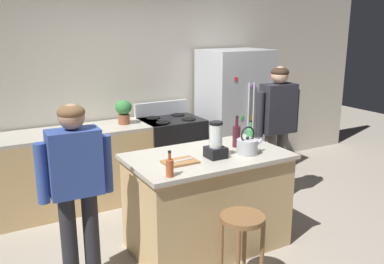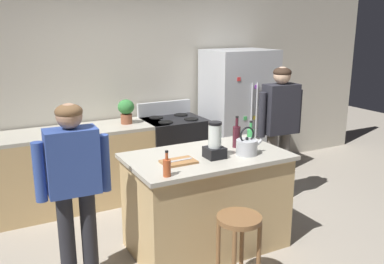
{
  "view_description": "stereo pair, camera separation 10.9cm",
  "coord_description": "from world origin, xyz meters",
  "px_view_note": "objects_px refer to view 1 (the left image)",
  "views": [
    {
      "loc": [
        -1.96,
        -3.16,
        2.13
      ],
      "look_at": [
        0.0,
        0.3,
        1.09
      ],
      "focal_mm": 38.86,
      "sensor_mm": 36.0,
      "label": 1
    },
    {
      "loc": [
        -1.86,
        -3.22,
        2.13
      ],
      "look_at": [
        0.0,
        0.3,
        1.09
      ],
      "focal_mm": 38.86,
      "sensor_mm": 36.0,
      "label": 2
    }
  ],
  "objects_px": {
    "tea_kettle": "(247,146)",
    "stove_range": "(171,153)",
    "potted_plant": "(124,110)",
    "bottle_wine": "(236,135)",
    "blender_appliance": "(216,143)",
    "person_by_sink_right": "(277,122)",
    "cutting_board": "(180,162)",
    "bottle_cooking_sauce": "(170,167)",
    "bottle_soda": "(250,136)",
    "refrigerator": "(235,115)",
    "bar_stool": "(242,233)",
    "person_by_island_left": "(76,180)",
    "kitchen_island": "(207,201)",
    "chef_knife": "(182,160)"
  },
  "relations": [
    {
      "from": "tea_kettle",
      "to": "stove_range",
      "type": "bearing_deg",
      "value": 88.56
    },
    {
      "from": "potted_plant",
      "to": "bottle_wine",
      "type": "xyz_separation_m",
      "value": [
        0.63,
        -1.47,
        -0.06
      ]
    },
    {
      "from": "potted_plant",
      "to": "blender_appliance",
      "type": "height_order",
      "value": "blender_appliance"
    },
    {
      "from": "stove_range",
      "to": "person_by_sink_right",
      "type": "distance_m",
      "value": 1.46
    },
    {
      "from": "cutting_board",
      "to": "person_by_sink_right",
      "type": "bearing_deg",
      "value": 20.31
    },
    {
      "from": "potted_plant",
      "to": "bottle_cooking_sauce",
      "type": "xyz_separation_m",
      "value": [
        -0.32,
        -1.9,
        -0.09
      ]
    },
    {
      "from": "bottle_soda",
      "to": "refrigerator",
      "type": "bearing_deg",
      "value": 60.09
    },
    {
      "from": "refrigerator",
      "to": "bar_stool",
      "type": "xyz_separation_m",
      "value": [
        -1.5,
        -2.25,
        -0.38
      ]
    },
    {
      "from": "bar_stool",
      "to": "potted_plant",
      "type": "relative_size",
      "value": 2.21
    },
    {
      "from": "bottle_cooking_sauce",
      "to": "potted_plant",
      "type": "bearing_deg",
      "value": 80.37
    },
    {
      "from": "stove_range",
      "to": "blender_appliance",
      "type": "distance_m",
      "value": 1.78
    },
    {
      "from": "stove_range",
      "to": "tea_kettle",
      "type": "height_order",
      "value": "tea_kettle"
    },
    {
      "from": "bottle_wine",
      "to": "tea_kettle",
      "type": "xyz_separation_m",
      "value": [
        -0.05,
        -0.24,
        -0.04
      ]
    },
    {
      "from": "person_by_island_left",
      "to": "person_by_sink_right",
      "type": "relative_size",
      "value": 0.94
    },
    {
      "from": "kitchen_island",
      "to": "potted_plant",
      "type": "relative_size",
      "value": 5.01
    },
    {
      "from": "refrigerator",
      "to": "cutting_board",
      "type": "xyz_separation_m",
      "value": [
        -1.71,
        -1.59,
        0.05
      ]
    },
    {
      "from": "cutting_board",
      "to": "stove_range",
      "type": "bearing_deg",
      "value": 66.08
    },
    {
      "from": "person_by_sink_right",
      "to": "chef_knife",
      "type": "bearing_deg",
      "value": -159.45
    },
    {
      "from": "kitchen_island",
      "to": "bottle_wine",
      "type": "relative_size",
      "value": 4.76
    },
    {
      "from": "cutting_board",
      "to": "tea_kettle",
      "type": "bearing_deg",
      "value": -6.57
    },
    {
      "from": "tea_kettle",
      "to": "potted_plant",
      "type": "bearing_deg",
      "value": 108.7
    },
    {
      "from": "chef_knife",
      "to": "bottle_soda",
      "type": "bearing_deg",
      "value": 7.11
    },
    {
      "from": "bottle_cooking_sauce",
      "to": "kitchen_island",
      "type": "bearing_deg",
      "value": 31.24
    },
    {
      "from": "bottle_wine",
      "to": "bottle_soda",
      "type": "height_order",
      "value": "bottle_wine"
    },
    {
      "from": "bottle_wine",
      "to": "bottle_soda",
      "type": "xyz_separation_m",
      "value": [
        0.15,
        -0.02,
        -0.02
      ]
    },
    {
      "from": "person_by_island_left",
      "to": "refrigerator",
      "type": "bearing_deg",
      "value": 30.72
    },
    {
      "from": "kitchen_island",
      "to": "tea_kettle",
      "type": "xyz_separation_m",
      "value": [
        0.33,
        -0.17,
        0.55
      ]
    },
    {
      "from": "person_by_sink_right",
      "to": "bottle_soda",
      "type": "height_order",
      "value": "person_by_sink_right"
    },
    {
      "from": "potted_plant",
      "to": "tea_kettle",
      "type": "bearing_deg",
      "value": -71.3
    },
    {
      "from": "bottle_cooking_sauce",
      "to": "cutting_board",
      "type": "relative_size",
      "value": 0.72
    },
    {
      "from": "stove_range",
      "to": "bottle_wine",
      "type": "xyz_separation_m",
      "value": [
        0.0,
        -1.45,
        0.58
      ]
    },
    {
      "from": "person_by_sink_right",
      "to": "bar_stool",
      "type": "bearing_deg",
      "value": -138.38
    },
    {
      "from": "person_by_sink_right",
      "to": "blender_appliance",
      "type": "distance_m",
      "value": 1.41
    },
    {
      "from": "tea_kettle",
      "to": "chef_knife",
      "type": "relative_size",
      "value": 1.25
    },
    {
      "from": "person_by_island_left",
      "to": "chef_knife",
      "type": "bearing_deg",
      "value": -2.35
    },
    {
      "from": "tea_kettle",
      "to": "refrigerator",
      "type": "bearing_deg",
      "value": 58.25
    },
    {
      "from": "blender_appliance",
      "to": "bottle_soda",
      "type": "height_order",
      "value": "blender_appliance"
    },
    {
      "from": "kitchen_island",
      "to": "bar_stool",
      "type": "distance_m",
      "value": 0.76
    },
    {
      "from": "stove_range",
      "to": "bottle_soda",
      "type": "xyz_separation_m",
      "value": [
        0.16,
        -1.47,
        0.55
      ]
    },
    {
      "from": "kitchen_island",
      "to": "refrigerator",
      "type": "bearing_deg",
      "value": 47.69
    },
    {
      "from": "person_by_sink_right",
      "to": "potted_plant",
      "type": "bearing_deg",
      "value": 145.81
    },
    {
      "from": "person_by_island_left",
      "to": "bottle_soda",
      "type": "bearing_deg",
      "value": 3.44
    },
    {
      "from": "bottle_cooking_sauce",
      "to": "chef_knife",
      "type": "xyz_separation_m",
      "value": [
        0.25,
        0.26,
        -0.06
      ]
    },
    {
      "from": "blender_appliance",
      "to": "tea_kettle",
      "type": "bearing_deg",
      "value": -9.68
    },
    {
      "from": "person_by_island_left",
      "to": "cutting_board",
      "type": "xyz_separation_m",
      "value": [
        0.91,
        -0.04,
        0.01
      ]
    },
    {
      "from": "refrigerator",
      "to": "stove_range",
      "type": "distance_m",
      "value": 1.07
    },
    {
      "from": "person_by_island_left",
      "to": "person_by_sink_right",
      "type": "height_order",
      "value": "person_by_sink_right"
    },
    {
      "from": "cutting_board",
      "to": "bar_stool",
      "type": "bearing_deg",
      "value": -72.59
    },
    {
      "from": "kitchen_island",
      "to": "stove_range",
      "type": "distance_m",
      "value": 1.57
    },
    {
      "from": "stove_range",
      "to": "cutting_board",
      "type": "bearing_deg",
      "value": -113.92
    }
  ]
}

